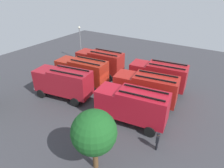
# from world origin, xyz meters

# --- Properties ---
(ground_plane) EXTENTS (51.89, 51.89, 0.00)m
(ground_plane) POSITION_xyz_m (0.00, 0.00, 0.00)
(ground_plane) COLOR #38383D
(fire_truck_0) EXTENTS (7.41, 3.35, 3.88)m
(fire_truck_0) POSITION_xyz_m (-4.44, -4.00, 2.15)
(fire_truck_0) COLOR #A7171E
(fire_truck_0) RESTS_ON ground
(fire_truck_1) EXTENTS (7.34, 3.13, 3.88)m
(fire_truck_1) POSITION_xyz_m (4.52, -3.79, 2.15)
(fire_truck_1) COLOR maroon
(fire_truck_1) RESTS_ON ground
(fire_truck_2) EXTENTS (7.47, 3.55, 3.88)m
(fire_truck_2) POSITION_xyz_m (-4.48, -0.07, 2.15)
(fire_truck_2) COLOR #A71C16
(fire_truck_2) RESTS_ON ground
(fire_truck_3) EXTENTS (7.40, 3.32, 3.88)m
(fire_truck_3) POSITION_xyz_m (4.64, 0.18, 2.15)
(fire_truck_3) COLOR #9E2214
(fire_truck_3) RESTS_ON ground
(fire_truck_4) EXTENTS (7.45, 3.49, 3.88)m
(fire_truck_4) POSITION_xyz_m (-4.72, 3.79, 2.15)
(fire_truck_4) COLOR #AE1322
(fire_truck_4) RESTS_ON ground
(fire_truck_5) EXTENTS (7.50, 3.71, 3.88)m
(fire_truck_5) POSITION_xyz_m (4.45, 3.83, 2.15)
(fire_truck_5) COLOR maroon
(fire_truck_5) RESTS_ON ground
(firefighter_0) EXTENTS (0.42, 0.29, 1.80)m
(firefighter_0) POSITION_xyz_m (9.48, -5.59, 1.02)
(firefighter_0) COLOR black
(firefighter_0) RESTS_ON ground
(firefighter_1) EXTENTS (0.46, 0.31, 1.81)m
(firefighter_1) POSITION_xyz_m (10.17, 1.69, 1.02)
(firefighter_1) COLOR black
(firefighter_1) RESTS_ON ground
(firefighter_2) EXTENTS (0.30, 0.45, 1.72)m
(firefighter_2) POSITION_xyz_m (-8.24, 5.82, 0.97)
(firefighter_2) COLOR black
(firefighter_2) RESTS_ON ground
(tree_0) EXTENTS (3.32, 3.32, 5.15)m
(tree_0) POSITION_xyz_m (-4.90, 10.08, 3.46)
(tree_0) COLOR brown
(tree_0) RESTS_ON ground
(traffic_cone_0) EXTENTS (0.46, 0.46, 0.66)m
(traffic_cone_0) POSITION_xyz_m (0.27, 2.68, 0.33)
(traffic_cone_0) COLOR #F2600C
(traffic_cone_0) RESTS_ON ground
(traffic_cone_1) EXTENTS (0.40, 0.40, 0.58)m
(traffic_cone_1) POSITION_xyz_m (-2.86, 5.56, 0.29)
(traffic_cone_1) COLOR #F2600C
(traffic_cone_1) RESTS_ON ground
(lamppost) EXTENTS (0.36, 0.36, 6.00)m
(lamppost) POSITION_xyz_m (11.05, -7.11, 3.55)
(lamppost) COLOR slate
(lamppost) RESTS_ON ground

